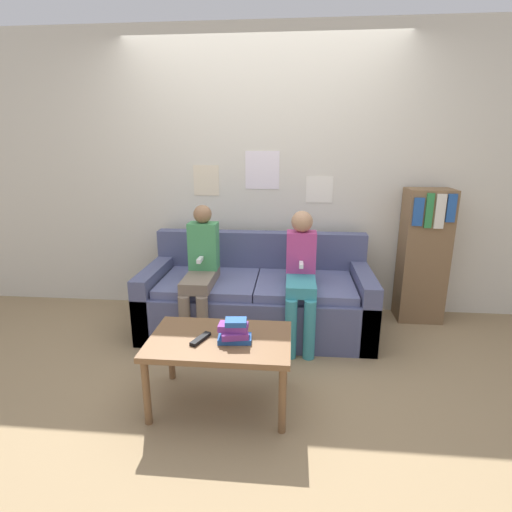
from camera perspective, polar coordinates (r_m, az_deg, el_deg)
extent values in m
plane|color=#937A56|center=(3.16, -0.72, -14.44)|extent=(10.00, 10.00, 0.00)
cube|color=beige|center=(3.81, 0.94, 11.44)|extent=(8.00, 0.06, 2.60)
cube|color=beige|center=(3.86, -7.13, 10.66)|extent=(0.24, 0.00, 0.28)
cube|color=silver|center=(3.78, 0.91, 12.16)|extent=(0.32, 0.00, 0.34)
cube|color=white|center=(3.79, 9.04, 9.37)|extent=(0.25, 0.00, 0.24)
cube|color=#4C5175|center=(3.53, 0.15, -7.41)|extent=(1.93, 0.87, 0.40)
cube|color=#4C5175|center=(3.74, 0.66, 0.46)|extent=(1.93, 0.14, 0.40)
cube|color=#4C5175|center=(3.68, -13.96, -5.54)|extent=(0.14, 0.87, 0.56)
cube|color=#4C5175|center=(3.53, 14.88, -6.50)|extent=(0.14, 0.87, 0.56)
cube|color=slate|center=(3.47, -6.65, -3.77)|extent=(0.81, 0.71, 0.07)
cube|color=slate|center=(3.40, 7.00, -4.19)|extent=(0.81, 0.71, 0.07)
cube|color=brown|center=(2.49, -5.18, -11.97)|extent=(0.86, 0.55, 0.04)
cylinder|color=brown|center=(2.51, -15.37, -18.30)|extent=(0.04, 0.04, 0.41)
cylinder|color=brown|center=(2.37, 3.78, -19.88)|extent=(0.04, 0.04, 0.41)
cylinder|color=brown|center=(2.89, -12.06, -13.19)|extent=(0.04, 0.04, 0.41)
cylinder|color=brown|center=(2.77, 4.07, -14.17)|extent=(0.04, 0.04, 0.41)
cylinder|color=#756656|center=(3.18, -10.10, -9.65)|extent=(0.09, 0.09, 0.47)
cylinder|color=#756656|center=(3.15, -7.61, -9.81)|extent=(0.09, 0.09, 0.47)
cube|color=#756656|center=(3.31, -7.93, -3.31)|extent=(0.23, 0.54, 0.09)
cube|color=#429356|center=(3.38, -7.48, 1.44)|extent=(0.24, 0.16, 0.40)
sphere|color=#8C6647|center=(3.33, -7.65, 5.94)|extent=(0.15, 0.15, 0.15)
cube|color=white|center=(3.26, -8.00, -0.55)|extent=(0.03, 0.12, 0.03)
cylinder|color=teal|center=(3.08, 4.99, -10.37)|extent=(0.09, 0.09, 0.47)
cylinder|color=teal|center=(3.08, 7.64, -10.42)|extent=(0.09, 0.09, 0.47)
cube|color=teal|center=(3.22, 6.40, -3.76)|extent=(0.23, 0.54, 0.09)
cube|color=#B73D7F|center=(3.31, 6.47, 0.63)|extent=(0.24, 0.16, 0.34)
sphere|color=tan|center=(3.26, 6.60, 4.90)|extent=(0.17, 0.17, 0.17)
cube|color=white|center=(3.19, 6.47, -1.24)|extent=(0.03, 0.12, 0.03)
cube|color=black|center=(2.46, -7.93, -11.65)|extent=(0.10, 0.17, 0.02)
cube|color=#23519E|center=(2.43, -3.05, -11.72)|extent=(0.21, 0.13, 0.03)
cube|color=#7A3389|center=(2.42, -3.08, -10.95)|extent=(0.18, 0.17, 0.04)
cube|color=#7A3389|center=(2.41, -3.27, -10.08)|extent=(0.17, 0.10, 0.04)
cube|color=#23519E|center=(2.39, -2.90, -9.42)|extent=(0.13, 0.11, 0.03)
cube|color=brown|center=(3.91, 22.75, -0.02)|extent=(0.39, 0.29, 1.21)
cube|color=#23519E|center=(3.64, 22.17, 5.85)|extent=(0.08, 0.02, 0.24)
cube|color=#2D8442|center=(3.67, 23.51, 5.94)|extent=(0.06, 0.02, 0.29)
cube|color=silver|center=(3.70, 24.81, 5.80)|extent=(0.08, 0.02, 0.29)
cube|color=#23519E|center=(3.72, 26.15, 6.16)|extent=(0.07, 0.02, 0.24)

